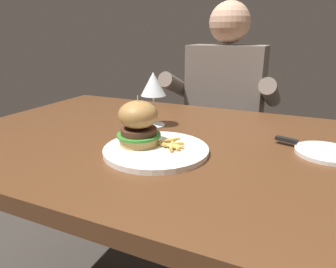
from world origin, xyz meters
TOP-DOWN VIEW (x-y plane):
  - dining_table at (0.00, 0.00)m, footprint 1.25×0.85m
  - main_plate at (0.05, -0.11)m, footprint 0.27×0.27m
  - burger_sandwich at (-0.01, -0.11)m, footprint 0.11×0.11m
  - fries_pile at (0.08, -0.09)m, footprint 0.08×0.09m
  - wine_glass at (-0.07, 0.09)m, footprint 0.08×0.08m
  - bread_plate at (0.44, 0.05)m, footprint 0.15×0.15m
  - table_knife at (0.40, 0.07)m, footprint 0.20×0.08m
  - diner_person at (0.02, 0.70)m, footprint 0.51×0.36m

SIDE VIEW (x-z plane):
  - diner_person at x=0.02m, z-range -0.02..1.15m
  - dining_table at x=0.00m, z-range 0.28..1.02m
  - bread_plate at x=0.44m, z-range 0.74..0.75m
  - main_plate at x=0.05m, z-range 0.74..0.75m
  - table_knife at x=0.40m, z-range 0.75..0.76m
  - fries_pile at x=0.08m, z-range 0.75..0.77m
  - burger_sandwich at x=-0.01m, z-range 0.75..0.88m
  - wine_glass at x=-0.07m, z-range 0.78..0.96m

